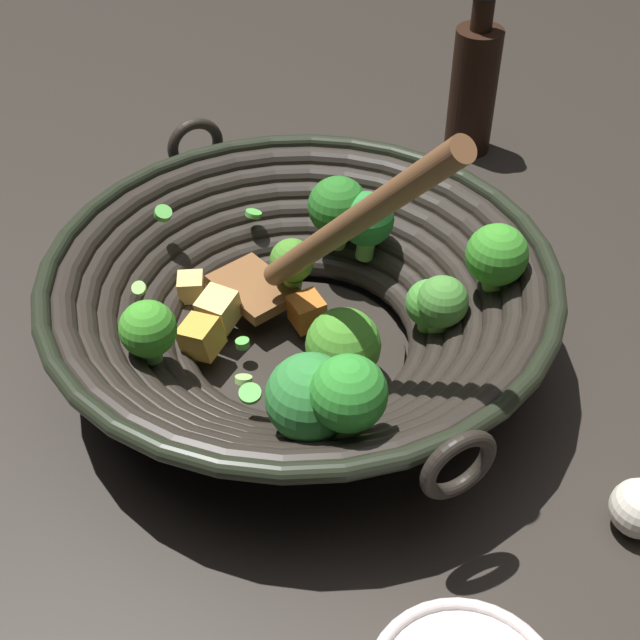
{
  "coord_description": "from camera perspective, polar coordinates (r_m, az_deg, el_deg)",
  "views": [
    {
      "loc": [
        0.35,
        0.4,
        0.51
      ],
      "look_at": [
        -0.02,
        0.0,
        0.03
      ],
      "focal_mm": 49.78,
      "sensor_mm": 36.0,
      "label": 1
    }
  ],
  "objects": [
    {
      "name": "soy_sauce_bottle",
      "position": [
        0.98,
        9.85,
        14.62
      ],
      "size": [
        0.05,
        0.05,
        0.18
      ],
      "color": "black",
      "rests_on": "ground"
    },
    {
      "name": "ground_plane",
      "position": [
        0.73,
        -1.2,
        -2.34
      ],
      "size": [
        4.0,
        4.0,
        0.0
      ],
      "primitive_type": "plane",
      "color": "#28231E"
    },
    {
      "name": "wok",
      "position": [
        0.69,
        -1.08,
        1.19
      ],
      "size": [
        0.4,
        0.43,
        0.27
      ],
      "color": "black",
      "rests_on": "ground"
    },
    {
      "name": "garlic_bulb",
      "position": [
        0.64,
        19.87,
        -11.32
      ],
      "size": [
        0.04,
        0.04,
        0.04
      ],
      "primitive_type": "sphere",
      "color": "silver",
      "rests_on": "ground"
    }
  ]
}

